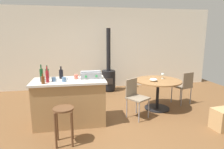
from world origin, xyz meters
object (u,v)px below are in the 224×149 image
Objects in this scene: toolbox at (91,75)px; folding_chair_near at (184,85)px; bottle_2 at (47,73)px; wooden_stool at (64,117)px; bottle_4 at (43,80)px; cup_2 at (76,77)px; cup_0 at (54,79)px; serving_bowl at (154,80)px; folding_chair_far at (135,95)px; kitchen_island at (70,102)px; bottle_3 at (47,76)px; wood_stove at (109,76)px; dining_table at (158,87)px; bottle_1 at (41,74)px; wine_glass at (163,75)px; bottle_0 at (61,74)px; cup_1 at (64,79)px; cup_3 at (42,79)px.

folding_chair_near is at bearing 12.76° from toolbox.
bottle_2 is (-3.35, -0.40, 0.52)m from folding_chair_near.
toolbox is at bearing 58.39° from wooden_stool.
cup_2 is at bearing 25.80° from bottle_4.
cup_2 is (-0.30, -0.02, -0.02)m from toolbox.
folding_chair_near is 3.50m from bottle_4.
cup_0 is (-0.72, -0.15, -0.03)m from toolbox.
toolbox reaches higher than serving_bowl.
folding_chair_far is at bearing -0.35° from toolbox.
cup_0 reaches higher than wooden_stool.
kitchen_island is 7.65× the size of bottle_4.
bottle_3 is 0.13m from bottle_4.
wooden_stool is 0.32× the size of wood_stove.
cup_0 is at bearing -62.95° from bottle_2.
kitchen_island is 4.76× the size of bottle_3.
serving_bowl reaches higher than dining_table.
folding_chair_far is (1.41, 0.07, 0.04)m from kitchen_island.
cup_0 is at bearing -33.34° from bottle_1.
serving_bowl is at bearing 6.39° from bottle_1.
bottle_4 is 1.65× the size of cup_2.
cup_0 is at bearing -122.12° from wood_stove.
dining_table is at bearing 28.73° from folding_chair_far.
kitchen_island is 3.44× the size of toolbox.
bottle_3 is (0.14, -0.20, -0.00)m from bottle_1.
bottle_3 is (-1.56, -2.35, 0.55)m from wood_stove.
bottle_2 is 1.89× the size of wine_glass.
serving_bowl is (2.22, 0.44, -0.20)m from cup_0.
bottle_0 is at bearing 50.70° from bottle_3.
dining_table is 7.74× the size of wine_glass.
cup_1 is 2.09m from serving_bowl.
wine_glass is (2.42, 0.41, -0.19)m from bottle_0.
cup_1 reaches higher than serving_bowl.
toolbox is at bearing -8.45° from bottle_0.
kitchen_island is 1.70× the size of folding_chair_far.
bottle_0 is (-0.60, 0.09, 0.03)m from toolbox.
toolbox is 3.73× the size of cup_1.
wine_glass is (2.27, 0.57, 0.37)m from kitchen_island.
bottle_0 is 0.93× the size of bottle_2.
bottle_2 is (0.09, 0.15, -0.02)m from bottle_1.
bottle_3 is at bearing -123.56° from wood_stove.
toolbox is 1.35× the size of bottle_1.
folding_chair_near is 3.41m from bottle_2.
wood_stove reaches higher than cup_2.
cup_3 is (-0.63, -0.12, 0.00)m from cup_2.
bottle_3 is (-0.23, -0.28, 0.02)m from bottle_0.
wooden_stool is 5.74× the size of cup_0.
bottle_2 reaches higher than cup_2.
bottle_0 reaches higher than wine_glass.
serving_bowl is at bearing 29.28° from wooden_stool.
dining_table is 2.60m from bottle_3.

